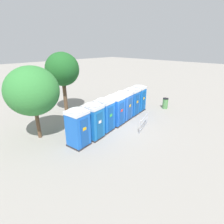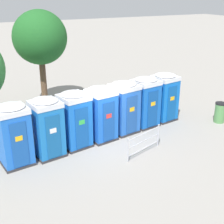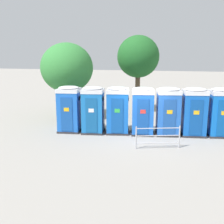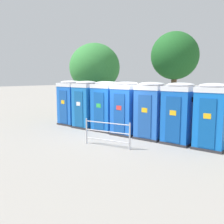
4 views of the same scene
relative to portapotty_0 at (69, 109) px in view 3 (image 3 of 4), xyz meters
The scene contains 11 objects.
ground_plane 4.25m from the portapotty_0, ahead, with size 120.00×120.00×0.00m, color gray.
portapotty_0 is the anchor object (origin of this frame).
portapotty_1 1.35m from the portapotty_0, ahead, with size 1.34×1.37×2.54m.
portapotty_2 2.68m from the portapotty_0, ahead, with size 1.40×1.40×2.54m.
portapotty_3 4.02m from the portapotty_0, ahead, with size 1.34×1.38×2.54m.
portapotty_4 5.36m from the portapotty_0, ahead, with size 1.41×1.39×2.54m.
portapotty_5 6.70m from the portapotty_0, ahead, with size 1.37×1.36×2.54m.
portapotty_6 8.05m from the portapotty_0, ahead, with size 1.35×1.37×2.54m.
street_tree_0 3.77m from the portapotty_0, 115.29° to the left, with size 3.39×3.39×4.97m.
street_tree_1 7.23m from the portapotty_0, 65.20° to the left, with size 3.03×3.03×5.59m.
event_barrier 5.30m from the portapotty_0, 17.68° to the right, with size 1.96×0.69×1.05m.
Camera 3 is at (1.80, -13.22, 4.17)m, focal length 42.00 mm.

